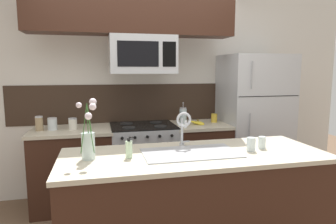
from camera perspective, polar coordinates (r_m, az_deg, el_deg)
name	(u,v)px	position (r m, az deg, el deg)	size (l,w,h in m)	color
rear_partition	(161,91)	(3.94, -1.34, 4.08)	(5.20, 0.10, 2.60)	silver
splash_band	(139,103)	(3.85, -5.53, 1.71)	(3.15, 0.01, 0.48)	#332319
back_counter_left	(73,168)	(3.66, -17.61, -10.11)	(0.90, 0.65, 0.91)	#381E14
back_counter_right	(199,159)	(3.84, 5.94, -8.88)	(0.69, 0.65, 0.91)	#381E14
stove_range	(143,162)	(3.68, -4.70, -9.56)	(0.76, 0.64, 0.93)	#B7BABF
microwave	(142,55)	(3.49, -4.89, 10.79)	(0.74, 0.40, 0.43)	#B7BABF
upper_cabinet_band	(133,7)	(3.51, -6.71, 19.19)	(2.28, 0.34, 0.60)	#381E14
refrigerator	(253,123)	(4.06, 15.80, -2.10)	(0.81, 0.74, 1.76)	#B7BABF
storage_jar_tall	(39,123)	(3.57, -23.33, -2.01)	(0.08, 0.08, 0.16)	#997F5B
storage_jar_medium	(52,124)	(3.56, -21.17, -2.11)	(0.10, 0.10, 0.14)	silver
storage_jar_short	(73,124)	(3.51, -17.68, -2.15)	(0.09, 0.09, 0.13)	silver
banana_bunch	(198,123)	(3.66, 5.70, -2.06)	(0.19, 0.15, 0.08)	yellow
french_press	(183,116)	(3.72, 2.89, -0.68)	(0.09, 0.09, 0.27)	silver
coffee_tin	(214,118)	(3.85, 8.78, -1.14)	(0.08, 0.08, 0.11)	gold
island_counter	(194,206)	(2.59, 5.01, -17.49)	(2.12, 0.81, 0.91)	#381E14
kitchen_sink	(190,162)	(2.44, 4.30, -9.40)	(0.76, 0.43, 0.16)	#ADAFB5
sink_faucet	(183,124)	(2.58, 2.96, -2.35)	(0.14, 0.14, 0.31)	#B7BABF
dish_soap_bottle	(129,149)	(2.29, -7.44, -7.03)	(0.06, 0.05, 0.16)	beige
drinking_glass	(251,144)	(2.56, 15.54, -5.96)	(0.07, 0.07, 0.11)	silver
spare_glass	(262,143)	(2.67, 17.47, -5.56)	(0.06, 0.06, 0.10)	silver
flower_vase	(89,141)	(2.30, -14.90, -5.33)	(0.14, 0.20, 0.45)	silver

